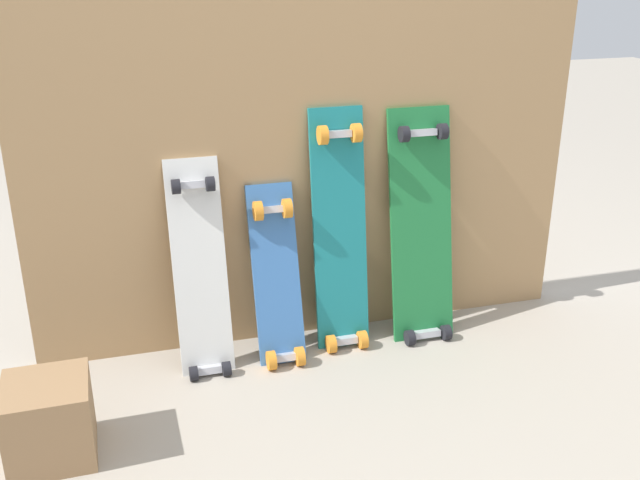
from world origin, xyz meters
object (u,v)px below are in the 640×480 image
skateboard_green (422,235)px  wooden_crate (49,420)px  skateboard_white (201,278)px  skateboard_blue (277,284)px  skateboard_teal (340,239)px

skateboard_green → wooden_crate: skateboard_green is taller
skateboard_white → skateboard_blue: size_ratio=1.18×
skateboard_teal → skateboard_green: size_ratio=1.01×
skateboard_teal → wooden_crate: skateboard_teal is taller
skateboard_blue → skateboard_teal: (0.24, 0.04, 0.13)m
skateboard_white → skateboard_teal: bearing=3.1°
skateboard_blue → wooden_crate: 0.87m
skateboard_teal → skateboard_green: (0.31, -0.01, -0.01)m
wooden_crate → skateboard_teal: bearing=23.2°
skateboard_teal → skateboard_white: bearing=-176.9°
skateboard_teal → wooden_crate: size_ratio=3.88×
wooden_crate → skateboard_green: bearing=17.6°
skateboard_white → skateboard_blue: bearing=-1.9°
skateboard_white → skateboard_green: (0.82, 0.01, 0.06)m
skateboard_teal → skateboard_green: 0.31m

